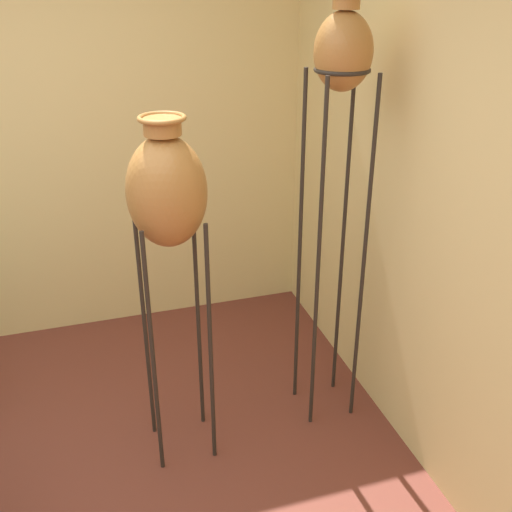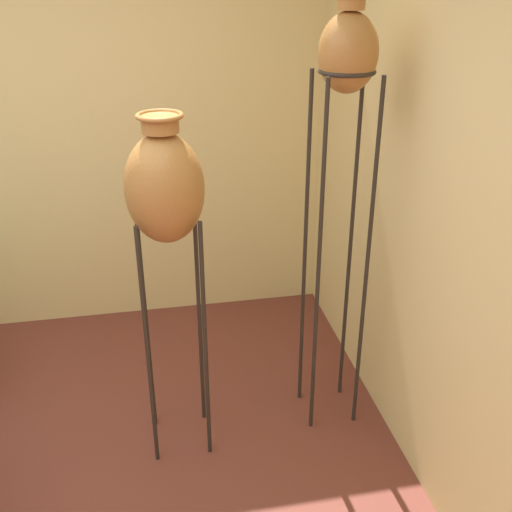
# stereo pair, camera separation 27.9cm
# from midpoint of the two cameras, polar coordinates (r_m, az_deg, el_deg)

# --- Properties ---
(wall_right) EXTENTS (0.06, 7.89, 2.70)m
(wall_right) POSITION_cam_midpoint_polar(r_m,az_deg,el_deg) (2.39, 17.99, 3.42)
(wall_right) COLOR beige
(wall_right) RESTS_ON ground_plane
(vase_stand_tall) EXTENTS (0.26, 0.26, 2.12)m
(vase_stand_tall) POSITION_cam_midpoint_polar(r_m,az_deg,el_deg) (2.71, 5.15, 16.72)
(vase_stand_tall) COLOR #28231E
(vase_stand_tall) RESTS_ON ground_plane
(vase_stand_medium) EXTENTS (0.34, 0.34, 1.68)m
(vase_stand_medium) POSITION_cam_midpoint_polar(r_m,az_deg,el_deg) (2.56, -11.60, 5.61)
(vase_stand_medium) COLOR #28231E
(vase_stand_medium) RESTS_ON ground_plane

